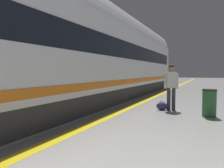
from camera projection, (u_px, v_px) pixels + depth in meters
The scene contains 6 objects.
safety_line_strip at pixel (127, 108), 9.30m from camera, with size 0.36×80.00×0.01m, color yellow.
tactile_edge_band at pixel (120, 108), 9.42m from camera, with size 0.58×80.00×0.01m, color slate.
high_speed_train at pixel (55, 43), 8.22m from camera, with size 2.94×32.15×4.97m.
passenger_near at pixel (171, 84), 8.84m from camera, with size 0.52×0.31×1.75m.
duffel_bag_near at pixel (162, 106), 8.90m from camera, with size 0.44×0.26×0.36m.
waste_bin at pixel (209, 103), 7.60m from camera, with size 0.46×0.46×0.91m.
Camera 1 is at (2.38, 1.27, 1.49)m, focal length 37.04 mm.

